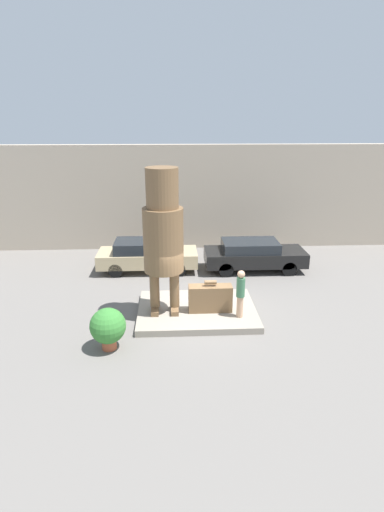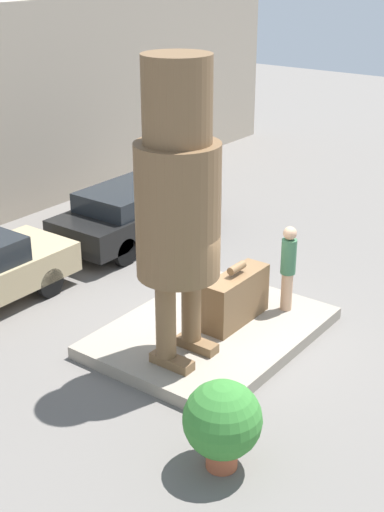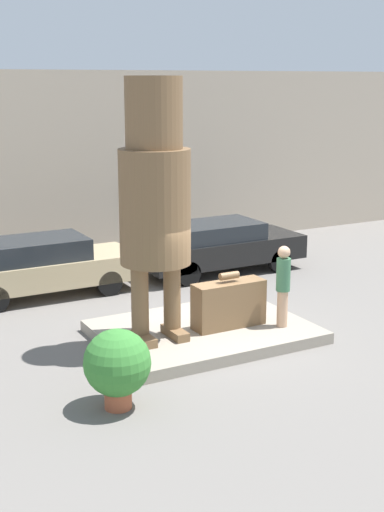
{
  "view_description": "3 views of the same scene",
  "coord_description": "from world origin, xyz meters",
  "views": [
    {
      "loc": [
        -0.83,
        -13.16,
        6.82
      ],
      "look_at": [
        -0.19,
        -0.17,
        2.31
      ],
      "focal_mm": 28.0,
      "sensor_mm": 36.0,
      "label": 1
    },
    {
      "loc": [
        -9.58,
        -6.7,
        6.73
      ],
      "look_at": [
        -0.72,
        -0.09,
        1.94
      ],
      "focal_mm": 50.0,
      "sensor_mm": 36.0,
      "label": 2
    },
    {
      "loc": [
        -6.96,
        -12.26,
        5.25
      ],
      "look_at": [
        -0.18,
        0.19,
        1.73
      ],
      "focal_mm": 50.0,
      "sensor_mm": 36.0,
      "label": 3
    }
  ],
  "objects": [
    {
      "name": "ground_plane",
      "position": [
        0.0,
        0.0,
        0.0
      ],
      "size": [
        60.0,
        60.0,
        0.0
      ],
      "primitive_type": "plane",
      "color": "slate"
    },
    {
      "name": "tourist",
      "position": [
        1.45,
        -0.76,
        1.18
      ],
      "size": [
        0.29,
        0.29,
        1.72
      ],
      "color": "tan",
      "rests_on": "pedestal"
    },
    {
      "name": "parked_car_black",
      "position": [
        2.92,
        4.33,
        0.78
      ],
      "size": [
        4.66,
        1.8,
        1.43
      ],
      "color": "black",
      "rests_on": "ground_plane"
    },
    {
      "name": "planter_pot",
      "position": [
        -2.87,
        -2.21,
        0.77
      ],
      "size": [
        1.11,
        1.11,
        1.35
      ],
      "color": "#AD5638",
      "rests_on": "ground_plane"
    },
    {
      "name": "giant_suitcase",
      "position": [
        0.46,
        -0.23,
        0.72
      ],
      "size": [
        1.55,
        0.51,
        1.18
      ],
      "color": "brown",
      "rests_on": "pedestal"
    },
    {
      "name": "pedestal",
      "position": [
        0.0,
        0.0,
        0.12
      ],
      "size": [
        4.28,
        3.23,
        0.23
      ],
      "color": "gray",
      "rests_on": "ground_plane"
    },
    {
      "name": "statue_figure",
      "position": [
        -1.17,
        -0.14,
        3.21
      ],
      "size": [
        1.38,
        1.38,
        5.09
      ],
      "color": "brown",
      "rests_on": "pedestal"
    }
  ]
}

